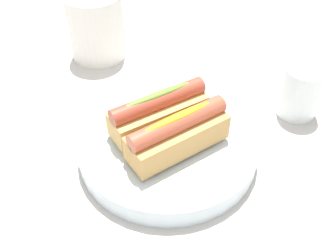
# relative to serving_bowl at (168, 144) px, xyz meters

# --- Properties ---
(ground_plane) EXTENTS (2.40, 2.40, 0.00)m
(ground_plane) POSITION_rel_serving_bowl_xyz_m (-0.02, 0.01, -0.02)
(ground_plane) COLOR beige
(serving_bowl) EXTENTS (0.27, 0.27, 0.04)m
(serving_bowl) POSITION_rel_serving_bowl_xyz_m (0.00, 0.00, 0.00)
(serving_bowl) COLOR silver
(serving_bowl) RESTS_ON ground_plane
(hotdog_front) EXTENTS (0.15, 0.05, 0.06)m
(hotdog_front) POSITION_rel_serving_bowl_xyz_m (-0.00, -0.03, 0.05)
(hotdog_front) COLOR tan
(hotdog_front) RESTS_ON serving_bowl
(hotdog_back) EXTENTS (0.15, 0.05, 0.06)m
(hotdog_back) POSITION_rel_serving_bowl_xyz_m (0.00, 0.03, 0.05)
(hotdog_back) COLOR tan
(hotdog_back) RESTS_ON serving_bowl
(water_glass) EXTENTS (0.07, 0.07, 0.09)m
(water_glass) POSITION_rel_serving_bowl_xyz_m (0.24, -0.04, 0.02)
(water_glass) COLOR white
(water_glass) RESTS_ON ground_plane
(paper_towel_roll) EXTENTS (0.11, 0.11, 0.13)m
(paper_towel_roll) POSITION_rel_serving_bowl_xyz_m (0.04, 0.31, 0.04)
(paper_towel_roll) COLOR white
(paper_towel_roll) RESTS_ON ground_plane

